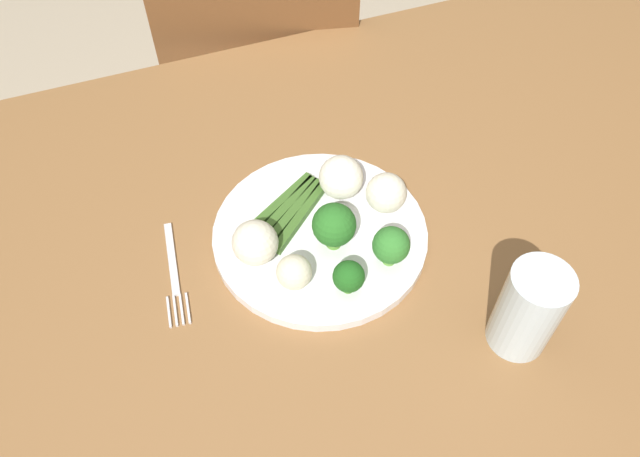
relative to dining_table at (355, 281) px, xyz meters
The scene contains 14 objects.
ground_plane 0.68m from the dining_table, ahead, with size 6.00×6.00×0.02m, color #B7A88E.
dining_table is the anchor object (origin of this frame).
chair 0.65m from the dining_table, 93.57° to the right, with size 0.48×0.48×0.87m.
plate 0.12m from the dining_table, 30.75° to the right, with size 0.29×0.29×0.01m, color white.
asparagus_bundle 0.16m from the dining_table, 43.54° to the right, with size 0.14×0.12×0.01m.
broccoli_near_center 0.16m from the dining_table, 57.56° to the left, with size 0.04×0.04×0.05m.
broccoli_front_left 0.16m from the dining_table, 111.85° to the left, with size 0.05×0.05×0.06m.
broccoli_front 0.16m from the dining_table, ahead, with size 0.06×0.06×0.07m.
cauliflower_outer_edge 0.17m from the dining_table, 93.95° to the right, with size 0.06×0.06×0.06m, color white.
cauliflower_edge 0.15m from the dining_table, 145.92° to the right, with size 0.06×0.06×0.06m, color silver.
cauliflower_right 0.20m from the dining_table, ahead, with size 0.06×0.06×0.06m, color silver.
cauliflower_mid 0.18m from the dining_table, 20.08° to the left, with size 0.05×0.05×0.05m, color beige.
fork 0.27m from the dining_table, ahead, with size 0.04×0.17×0.00m.
water_glass 0.29m from the dining_table, 121.92° to the left, with size 0.07×0.07×0.13m, color silver.
Camera 1 is at (0.23, 0.45, 1.46)m, focal length 34.78 mm.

